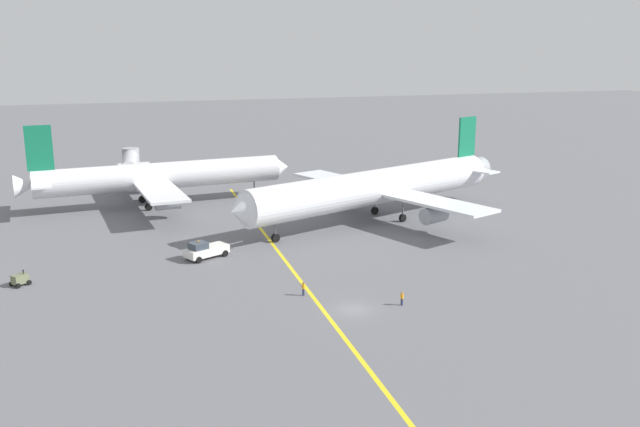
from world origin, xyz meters
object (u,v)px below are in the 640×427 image
gse_gpu_cart_small (20,279)px  jet_bridge (130,161)px  ground_crew_ramp_agent_by_cones (402,298)px  airliner_being_pushed (376,188)px  airliner_at_gate_left (158,177)px  pushback_tug (205,250)px  ground_crew_marshaller_foreground (303,288)px

gse_gpu_cart_small → jet_bridge: jet_bridge is taller
ground_crew_ramp_agent_by_cones → airliner_being_pushed: bearing=72.2°
airliner_at_gate_left → pushback_tug: bearing=-85.1°
gse_gpu_cart_small → airliner_being_pushed: bearing=16.9°
airliner_being_pushed → pushback_tug: bearing=-158.2°
gse_gpu_cart_small → airliner_at_gate_left: bearing=62.4°
airliner_being_pushed → pushback_tug: (-30.55, -12.22, -4.54)m
gse_gpu_cart_small → jet_bridge: size_ratio=0.13×
airliner_at_gate_left → pushback_tug: airliner_at_gate_left is taller
ground_crew_ramp_agent_by_cones → jet_bridge: (-25.29, 88.62, 3.23)m
airliner_being_pushed → ground_crew_ramp_agent_by_cones: (-11.94, -37.10, -4.88)m
gse_gpu_cart_small → jet_bridge: (16.92, 67.98, 3.27)m
pushback_tug → ground_crew_marshaller_foreground: bearing=-64.5°
airliner_being_pushed → gse_gpu_cart_small: 56.81m
pushback_tug → jet_bridge: size_ratio=0.45×
pushback_tug → airliner_at_gate_left: bearing=94.9°
ground_crew_marshaller_foreground → airliner_being_pushed: bearing=54.6°
airliner_at_gate_left → airliner_being_pushed: bearing=-34.3°
airliner_at_gate_left → jet_bridge: bearing=97.3°
ground_crew_ramp_agent_by_cones → ground_crew_marshaller_foreground: bearing=146.5°
ground_crew_marshaller_foreground → jet_bridge: (-15.46, 82.12, 3.18)m
airliner_at_gate_left → gse_gpu_cart_small: airliner_at_gate_left is taller
ground_crew_marshaller_foreground → jet_bridge: 83.62m
gse_gpu_cart_small → jet_bridge: bearing=76.0°
airliner_at_gate_left → ground_crew_ramp_agent_by_cones: airliner_at_gate_left is taller
ground_crew_ramp_agent_by_cones → gse_gpu_cart_small: bearing=154.0°
ground_crew_marshaller_foreground → airliner_at_gate_left: bearing=102.4°
ground_crew_marshaller_foreground → ground_crew_ramp_agent_by_cones: (9.83, -6.50, -0.04)m
pushback_tug → ground_crew_ramp_agent_by_cones: bearing=-53.2°
airliner_being_pushed → airliner_at_gate_left: bearing=145.7°
ground_crew_ramp_agent_by_cones → airliner_at_gate_left: bearing=109.8°
ground_crew_ramp_agent_by_cones → jet_bridge: 92.21m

